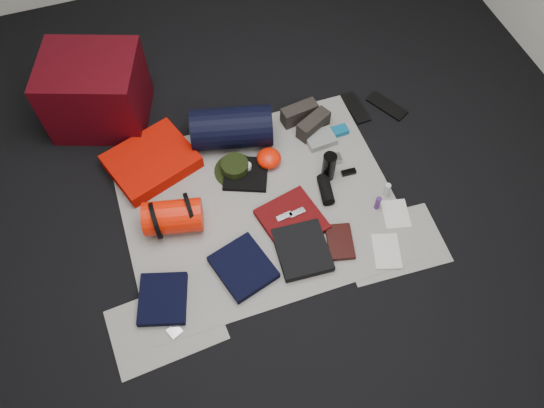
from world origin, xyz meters
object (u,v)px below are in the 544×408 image
object	(u,v)px
stuff_sack	(173,217)
compact_camera	(333,159)
sleeping_pad	(152,161)
paperback_book	(340,242)
navy_duffel	(232,128)
water_bottle	(329,167)
red_cabinet	(96,92)

from	to	relation	value
stuff_sack	compact_camera	bearing A→B (deg)	6.89
sleeping_pad	paperback_book	distance (m)	1.27
sleeping_pad	paperback_book	size ratio (longest dim) A/B	2.26
navy_duffel	compact_camera	xyz separation A→B (m)	(0.55, -0.36, -0.11)
stuff_sack	compact_camera	xyz separation A→B (m)	(1.05, 0.13, -0.08)
compact_camera	stuff_sack	bearing A→B (deg)	-170.51
stuff_sack	compact_camera	distance (m)	1.06
stuff_sack	navy_duffel	distance (m)	0.70
sleeping_pad	compact_camera	bearing A→B (deg)	-17.30
navy_duffel	water_bottle	distance (m)	0.66
navy_duffel	compact_camera	world-z (taller)	navy_duffel
red_cabinet	sleeping_pad	distance (m)	0.57
red_cabinet	stuff_sack	bearing A→B (deg)	-55.79
navy_duffel	water_bottle	size ratio (longest dim) A/B	2.42
stuff_sack	navy_duffel	bearing A→B (deg)	44.38
navy_duffel	compact_camera	size ratio (longest dim) A/B	4.82
red_cabinet	compact_camera	world-z (taller)	red_cabinet
navy_duffel	paperback_book	distance (m)	0.99
sleeping_pad	water_bottle	world-z (taller)	water_bottle
stuff_sack	water_bottle	xyz separation A→B (m)	(0.97, 0.03, 0.01)
compact_camera	paperback_book	bearing A→B (deg)	-105.49
red_cabinet	navy_duffel	bearing A→B (deg)	-12.64
stuff_sack	navy_duffel	xyz separation A→B (m)	(0.50, 0.49, 0.03)
stuff_sack	compact_camera	size ratio (longest dim) A/B	3.19
red_cabinet	water_bottle	size ratio (longest dim) A/B	2.80
navy_duffel	water_bottle	world-z (taller)	navy_duffel
navy_duffel	water_bottle	bearing A→B (deg)	-30.01
sleeping_pad	navy_duffel	distance (m)	0.54
sleeping_pad	water_bottle	xyz separation A→B (m)	(1.01, -0.43, 0.06)
sleeping_pad	red_cabinet	bearing A→B (deg)	113.25
compact_camera	paperback_book	xyz separation A→B (m)	(-0.18, -0.55, -0.01)
red_cabinet	navy_duffel	world-z (taller)	red_cabinet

